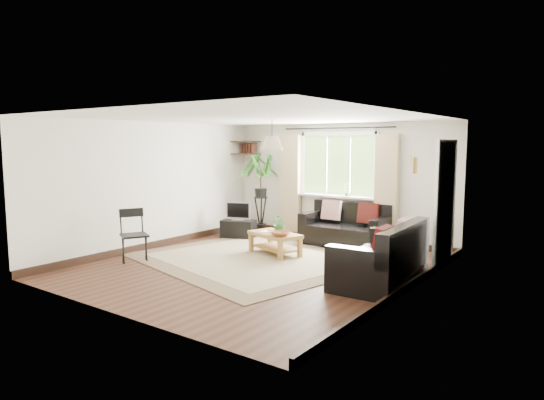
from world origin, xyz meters
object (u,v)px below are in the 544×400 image
Objects in this scene: sofa_right at (380,254)px; folding_chair at (134,236)px; palm_stand at (261,194)px; coffee_table at (275,244)px; sofa_back at (345,226)px; tv_stand at (238,229)px.

sofa_right is 1.99× the size of folding_chair.
palm_stand is 1.98× the size of folding_chair.
palm_stand is (-1.47, 1.53, 0.68)m from coffee_table.
folding_chair is at bearing -73.74° from sofa_right.
folding_chair is at bearing -125.70° from sofa_back.
palm_stand is (0.08, 0.69, 0.70)m from tv_stand.
sofa_right is 2.53× the size of tv_stand.
sofa_back is at bearing 65.51° from coffee_table.
tv_stand is (-1.55, 0.84, -0.01)m from coffee_table.
tv_stand is at bearing -112.43° from sofa_right.
coffee_table is at bearing -115.74° from sofa_back.
sofa_back is 3.98m from folding_chair.
sofa_right is 1.00× the size of palm_stand.
sofa_right is at bearing -13.51° from coffee_table.
tv_stand is (-2.21, -0.61, -0.21)m from sofa_back.
sofa_back is 2.19m from palm_stand.
folding_chair reaches higher than sofa_right.
coffee_table is 1.76m from tv_stand.
folding_chair is at bearing -109.15° from tv_stand.
coffee_table is 2.44m from folding_chair.
folding_chair is at bearing -92.07° from palm_stand.
coffee_table is at bearing -46.68° from tv_stand.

